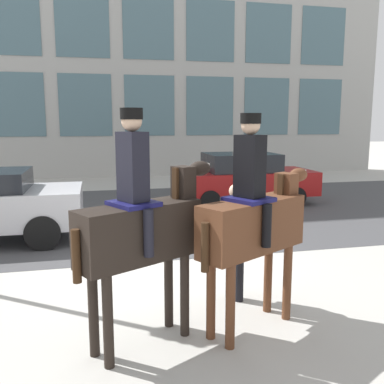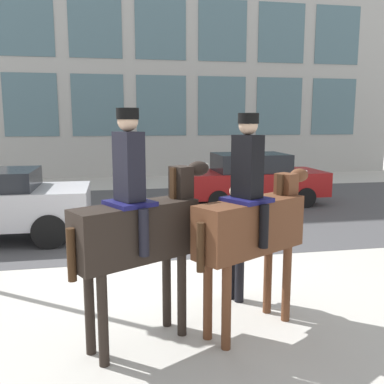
# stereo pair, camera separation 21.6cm
# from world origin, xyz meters

# --- Properties ---
(ground_plane) EXTENTS (80.00, 80.00, 0.00)m
(ground_plane) POSITION_xyz_m (0.00, 0.00, 0.00)
(ground_plane) COLOR #B2AFA8
(road_surface) EXTENTS (25.93, 8.50, 0.01)m
(road_surface) POSITION_xyz_m (0.00, 4.75, 0.00)
(road_surface) COLOR #444447
(road_surface) RESTS_ON ground_plane
(mounted_horse_lead) EXTENTS (1.71, 1.13, 2.69)m
(mounted_horse_lead) POSITION_xyz_m (-0.62, -2.37, 1.41)
(mounted_horse_lead) COLOR black
(mounted_horse_lead) RESTS_ON ground_plane
(mounted_horse_companion) EXTENTS (1.75, 1.19, 2.64)m
(mounted_horse_companion) POSITION_xyz_m (0.74, -2.27, 1.38)
(mounted_horse_companion) COLOR #59331E
(mounted_horse_companion) RESTS_ON ground_plane
(pedestrian_bystander) EXTENTS (0.70, 0.79, 1.69)m
(pedestrian_bystander) POSITION_xyz_m (0.79, -1.42, 0.99)
(pedestrian_bystander) COLOR black
(pedestrian_bystander) RESTS_ON ground_plane
(street_car_far_lane) EXTENTS (4.30, 1.97, 1.57)m
(street_car_far_lane) POSITION_xyz_m (3.36, 5.48, 0.80)
(street_car_far_lane) COLOR maroon
(street_car_far_lane) RESTS_ON ground_plane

